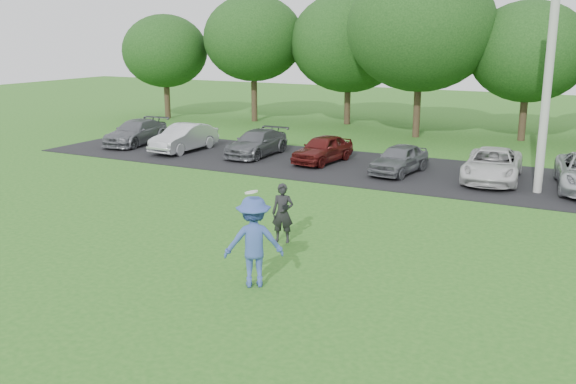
# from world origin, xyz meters

# --- Properties ---
(ground) EXTENTS (100.00, 100.00, 0.00)m
(ground) POSITION_xyz_m (0.00, 0.00, 0.00)
(ground) COLOR #28661D
(ground) RESTS_ON ground
(parking_lot) EXTENTS (32.00, 6.50, 0.03)m
(parking_lot) POSITION_xyz_m (0.00, 13.00, 0.01)
(parking_lot) COLOR black
(parking_lot) RESTS_ON ground
(utility_pole) EXTENTS (0.28, 0.28, 10.41)m
(utility_pole) POSITION_xyz_m (5.11, 11.89, 5.20)
(utility_pole) COLOR #AFB0AB
(utility_pole) RESTS_ON ground
(frisbee_player) EXTENTS (1.46, 1.31, 2.17)m
(frisbee_player) POSITION_xyz_m (0.77, 0.46, 0.98)
(frisbee_player) COLOR #3A53A5
(frisbee_player) RESTS_ON ground
(camera_bystander) EXTENTS (0.64, 0.51, 1.54)m
(camera_bystander) POSITION_xyz_m (-0.07, 3.34, 0.77)
(camera_bystander) COLOR black
(camera_bystander) RESTS_ON ground
(parked_cars) EXTENTS (28.70, 4.80, 1.24)m
(parked_cars) POSITION_xyz_m (1.03, 12.95, 0.62)
(parked_cars) COLOR slate
(parked_cars) RESTS_ON parking_lot
(tree_row) EXTENTS (42.39, 9.85, 8.64)m
(tree_row) POSITION_xyz_m (1.51, 22.76, 4.91)
(tree_row) COLOR #38281C
(tree_row) RESTS_ON ground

